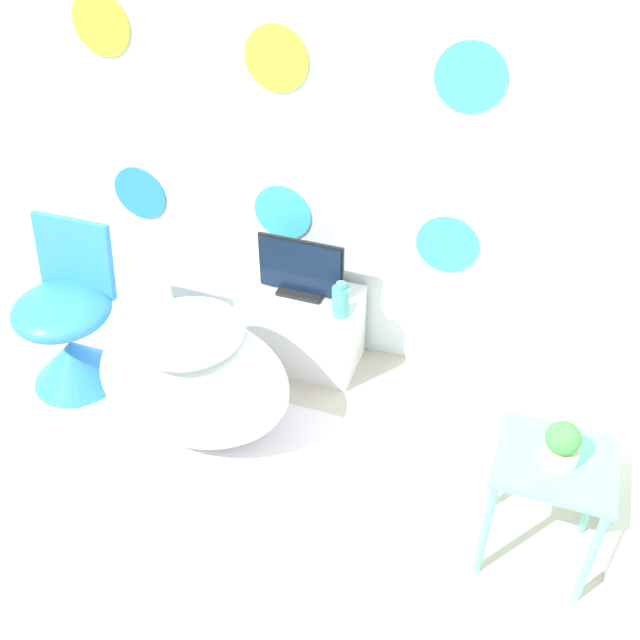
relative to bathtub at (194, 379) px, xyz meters
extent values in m
plane|color=#BCB29E|center=(0.12, -0.83, -0.30)|extent=(12.00, 12.00, 0.00)
cube|color=white|center=(0.12, 0.82, 1.00)|extent=(4.45, 0.04, 2.60)
cylinder|color=#2D8CE0|center=(-0.66, 0.79, 0.41)|extent=(0.29, 0.01, 0.29)
cylinder|color=#3DC6D6|center=(0.13, 0.79, 0.44)|extent=(0.29, 0.01, 0.29)
cylinder|color=#3DC6D6|center=(0.94, 0.79, 0.43)|extent=(0.29, 0.01, 0.29)
cylinder|color=#B2D633|center=(-0.71, 0.79, 1.25)|extent=(0.29, 0.01, 0.29)
cylinder|color=#B2D633|center=(0.13, 0.79, 1.19)|extent=(0.29, 0.01, 0.29)
cylinder|color=#3DC6D6|center=(0.95, 0.79, 1.22)|extent=(0.29, 0.01, 0.29)
cube|color=silver|center=(0.05, -0.09, -0.30)|extent=(1.30, 0.73, 0.01)
ellipsoid|color=white|center=(0.00, 0.00, 0.00)|extent=(0.89, 0.60, 0.60)
cylinder|color=#B2DBEA|center=(0.00, 0.00, 0.28)|extent=(0.49, 0.49, 0.01)
cone|color=#338CE0|center=(-0.73, 0.10, -0.18)|extent=(0.45, 0.45, 0.24)
ellipsoid|color=#338CE0|center=(-0.73, 0.10, 0.14)|extent=(0.47, 0.47, 0.16)
cube|color=#338CE0|center=(-0.73, 0.28, 0.33)|extent=(0.40, 0.09, 0.39)
cube|color=silver|center=(0.29, 0.60, -0.09)|extent=(0.58, 0.33, 0.43)
cube|color=white|center=(0.29, 0.44, -0.01)|extent=(0.49, 0.01, 0.12)
cube|color=black|center=(0.29, 0.60, 0.14)|extent=(0.22, 0.12, 0.02)
cube|color=black|center=(0.29, 0.61, 0.29)|extent=(0.42, 0.01, 0.29)
cube|color=#0F1E38|center=(0.29, 0.60, 0.29)|extent=(0.40, 0.01, 0.27)
cylinder|color=#51B2AD|center=(0.53, 0.51, 0.20)|extent=(0.08, 0.08, 0.15)
cylinder|color=#51B2AD|center=(0.53, 0.51, 0.29)|extent=(0.05, 0.05, 0.03)
cube|color=#72D8B7|center=(1.56, -0.18, 0.24)|extent=(0.43, 0.37, 0.02)
cylinder|color=#72D8B7|center=(1.37, -0.34, -0.04)|extent=(0.03, 0.03, 0.53)
cylinder|color=#72D8B7|center=(1.75, -0.34, -0.04)|extent=(0.03, 0.03, 0.53)
cylinder|color=#72D8B7|center=(1.37, -0.02, -0.04)|extent=(0.03, 0.03, 0.53)
cylinder|color=#72D8B7|center=(1.75, -0.02, -0.04)|extent=(0.03, 0.03, 0.53)
cylinder|color=beige|center=(1.56, -0.18, 0.28)|extent=(0.14, 0.14, 0.06)
sphere|color=#4C9E4C|center=(1.56, -0.18, 0.36)|extent=(0.12, 0.12, 0.12)
camera|label=1|loc=(1.33, -2.12, 2.32)|focal=42.00mm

